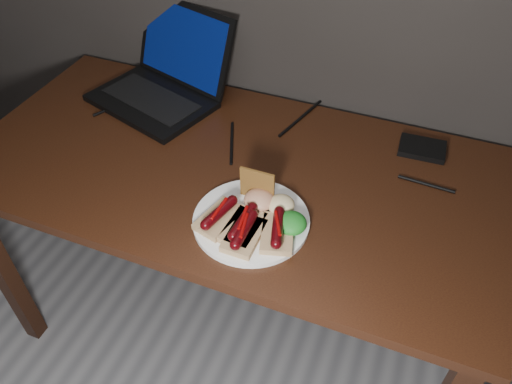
% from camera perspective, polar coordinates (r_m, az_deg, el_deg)
% --- Properties ---
extents(desk, '(1.40, 0.70, 0.75)m').
position_cam_1_polar(desk, '(1.36, -2.95, 0.23)').
color(desk, '#351B0D').
rests_on(desk, ground).
extents(laptop, '(0.43, 0.41, 0.25)m').
position_cam_1_polar(laptop, '(1.56, -10.49, 12.53)').
color(laptop, black).
rests_on(laptop, desk).
extents(hard_drive, '(0.13, 0.09, 0.02)m').
position_cam_1_polar(hard_drive, '(1.42, 18.45, 4.75)').
color(hard_drive, black).
rests_on(hard_drive, desk).
extents(desk_cables, '(1.02, 0.37, 0.01)m').
position_cam_1_polar(desk_cables, '(1.41, -0.22, 7.05)').
color(desk_cables, black).
rests_on(desk_cables, desk).
extents(plate, '(0.32, 0.32, 0.01)m').
position_cam_1_polar(plate, '(1.15, -0.55, -3.26)').
color(plate, white).
rests_on(plate, desk).
extents(bread_sausage_left, '(0.10, 0.13, 0.04)m').
position_cam_1_polar(bread_sausage_left, '(1.13, -4.18, -2.75)').
color(bread_sausage_left, tan).
rests_on(bread_sausage_left, plate).
extents(bread_sausage_center, '(0.08, 0.12, 0.04)m').
position_cam_1_polar(bread_sausage_center, '(1.11, -1.49, -3.78)').
color(bread_sausage_center, tan).
rests_on(bread_sausage_center, plate).
extents(bread_sausage_right, '(0.10, 0.13, 0.04)m').
position_cam_1_polar(bread_sausage_right, '(1.10, 2.47, -4.43)').
color(bread_sausage_right, tan).
rests_on(bread_sausage_right, plate).
extents(bread_sausage_extra, '(0.07, 0.12, 0.04)m').
position_cam_1_polar(bread_sausage_extra, '(1.10, -1.36, -4.68)').
color(bread_sausage_extra, tan).
rests_on(bread_sausage_extra, plate).
extents(crispbread, '(0.08, 0.01, 0.08)m').
position_cam_1_polar(crispbread, '(1.17, 0.14, 0.82)').
color(crispbread, olive).
rests_on(crispbread, plate).
extents(salad_greens, '(0.07, 0.07, 0.04)m').
position_cam_1_polar(salad_greens, '(1.12, 4.06, -3.56)').
color(salad_greens, '#0F4F15').
rests_on(salad_greens, plate).
extents(salsa_mound, '(0.07, 0.07, 0.04)m').
position_cam_1_polar(salsa_mound, '(1.16, 0.36, -0.89)').
color(salsa_mound, maroon).
rests_on(salsa_mound, plate).
extents(coleslaw_mound, '(0.06, 0.06, 0.04)m').
position_cam_1_polar(coleslaw_mound, '(1.16, 2.86, -1.44)').
color(coleslaw_mound, '#EEE5CD').
rests_on(coleslaw_mound, plate).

